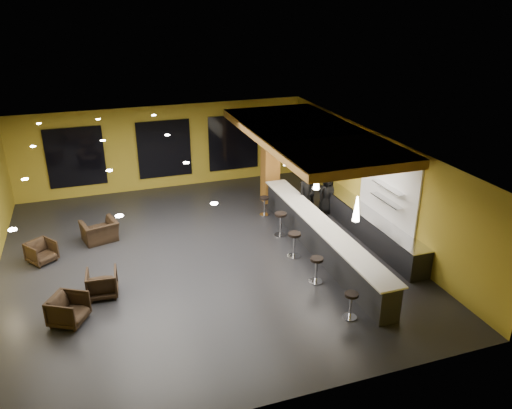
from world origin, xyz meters
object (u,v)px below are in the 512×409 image
object	(u,v)px
column	(270,159)
staff_a	(306,196)
armchair_c	(41,252)
bar_stool_0	(351,302)
armchair_a	(68,310)
pendant_1	(317,179)
staff_c	(327,194)
bar_stool_1	(316,267)
armchair_d	(100,231)
bar_stool_2	(294,242)
bar_stool_3	(281,221)
bar_stool_4	(264,204)
armchair_b	(102,283)
pendant_0	(357,209)
prep_counter	(368,225)
bar_counter	(321,239)
staff_b	(311,192)

from	to	relation	value
column	staff_a	size ratio (longest dim) A/B	1.86
armchair_c	bar_stool_0	bearing A→B (deg)	-72.51
armchair_a	pendant_1	bearing A→B (deg)	-46.82
staff_c	bar_stool_1	distance (m)	5.02
armchair_a	armchair_d	size ratio (longest dim) A/B	0.76
pendant_1	bar_stool_2	world-z (taller)	pendant_1
staff_a	bar_stool_3	world-z (taller)	staff_a
bar_stool_0	bar_stool_4	xyz separation A→B (m)	(0.11, 6.76, -0.00)
armchair_d	bar_stool_1	xyz separation A→B (m)	(5.72, -4.70, 0.14)
bar_stool_0	bar_stool_3	world-z (taller)	bar_stool_3
bar_stool_4	pendant_1	bearing A→B (deg)	-76.47
armchair_a	armchair_c	bearing A→B (deg)	42.57
bar_stool_0	bar_stool_3	distance (m)	4.97
column	bar_stool_0	size ratio (longest dim) A/B	4.81
bar_stool_2	armchair_a	bearing A→B (deg)	-168.78
armchair_b	bar_stool_0	xyz separation A→B (m)	(5.91, -3.13, 0.09)
pendant_0	staff_a	xyz separation A→B (m)	(0.59, 4.50, -1.41)
armchair_c	pendant_1	bearing A→B (deg)	-47.52
staff_c	bar_stool_3	xyz separation A→B (m)	(-2.35, -1.23, -0.22)
bar_stool_4	prep_counter	bearing A→B (deg)	-46.69
column	armchair_c	xyz separation A→B (m)	(-8.37, -2.36, -1.41)
bar_counter	prep_counter	bearing A→B (deg)	14.04
bar_stool_2	bar_stool_4	world-z (taller)	bar_stool_2
column	staff_a	world-z (taller)	column
bar_counter	pendant_0	bearing A→B (deg)	-90.00
pendant_1	armchair_d	world-z (taller)	pendant_1
armchair_b	bar_stool_1	size ratio (longest dim) A/B	1.05
staff_c	armchair_c	bearing A→B (deg)	176.37
pendant_0	staff_a	world-z (taller)	pendant_0
bar_stool_4	pendant_0	bearing A→B (deg)	-82.70
prep_counter	pendant_1	world-z (taller)	pendant_1
armchair_d	armchair_c	bearing A→B (deg)	12.51
bar_counter	bar_stool_2	size ratio (longest dim) A/B	9.67
staff_c	armchair_d	bearing A→B (deg)	170.77
pendant_1	armchair_a	world-z (taller)	pendant_1
pendant_0	bar_stool_0	world-z (taller)	pendant_0
armchair_c	prep_counter	bearing A→B (deg)	-45.31
armchair_d	bar_stool_4	distance (m)	5.92
pendant_0	bar_stool_3	size ratio (longest dim) A/B	0.84
pendant_0	armchair_c	distance (m)	9.59
pendant_1	staff_b	bearing A→B (deg)	67.75
armchair_b	bar_stool_0	bearing A→B (deg)	156.77
pendant_1	bar_stool_4	bearing A→B (deg)	103.53
staff_b	bar_stool_1	distance (m)	4.98
bar_counter	staff_b	bearing A→B (deg)	71.15
staff_b	staff_c	world-z (taller)	staff_b
bar_stool_2	bar_stool_3	bearing A→B (deg)	84.52
staff_c	bar_counter	bearing A→B (deg)	-126.65
prep_counter	staff_a	world-z (taller)	staff_a
armchair_c	bar_stool_4	distance (m)	7.77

